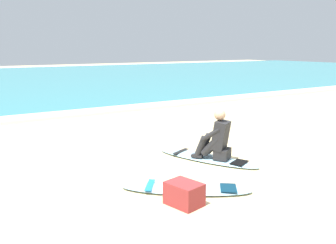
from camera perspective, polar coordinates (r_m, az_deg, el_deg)
name	(u,v)px	position (r m, az deg, el deg)	size (l,w,h in m)	color
ground_plane	(209,168)	(6.72, 6.35, -7.06)	(80.00, 80.00, 0.00)	beige
sea	(12,80)	(25.41, -23.09, 5.99)	(80.00, 28.00, 0.10)	teal
breaking_foam	(87,112)	(12.17, -12.49, 1.47)	(80.00, 0.90, 0.11)	white
surfboard_main	(207,158)	(7.16, 6.05, -5.57)	(1.32, 2.16, 0.08)	#9ED1E5
surfer_seated	(217,140)	(6.95, 7.56, -2.72)	(0.64, 0.77, 0.95)	#232326
surfboard_spare_near	(186,189)	(5.66, 2.86, -10.29)	(1.88, 1.62, 0.08)	#9ED1E5
beach_bag	(184,194)	(5.14, 2.51, -11.10)	(0.36, 0.48, 0.32)	maroon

